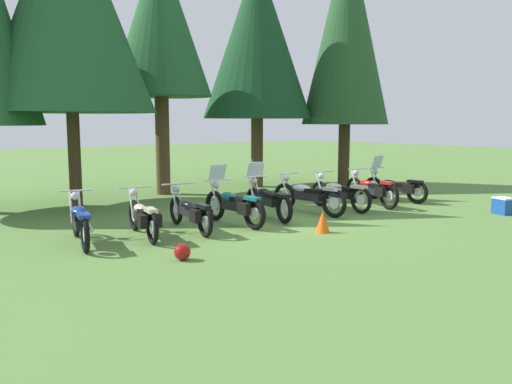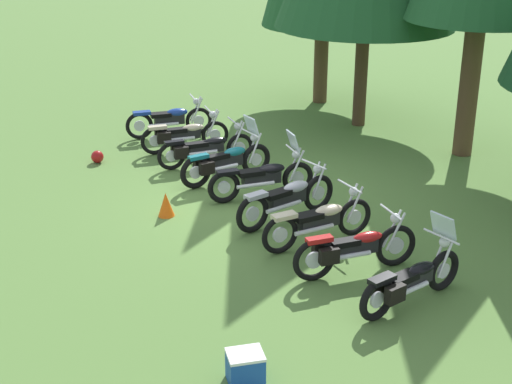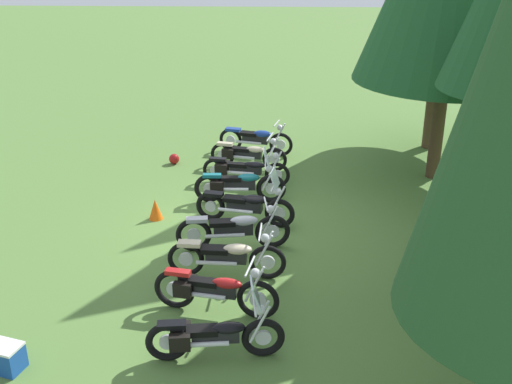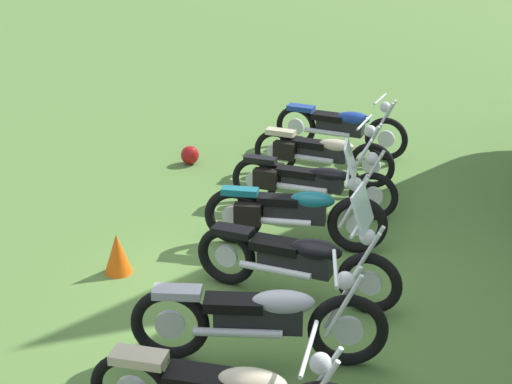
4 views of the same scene
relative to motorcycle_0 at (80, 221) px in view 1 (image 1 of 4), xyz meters
The scene contains 16 objects.
ground_plane 4.79m from the motorcycle_0, ahead, with size 80.00×80.00×0.00m, color #547A38.
motorcycle_0 is the anchor object (origin of this frame).
motorcycle_1 1.26m from the motorcycle_0, ahead, with size 0.85×2.14×0.99m.
motorcycle_2 2.37m from the motorcycle_0, ahead, with size 0.81×2.29×0.98m.
motorcycle_3 3.52m from the motorcycle_0, ahead, with size 0.73×2.22×1.37m.
motorcycle_4 4.68m from the motorcycle_0, ahead, with size 0.72×2.26×1.35m.
motorcycle_5 5.89m from the motorcycle_0, ahead, with size 0.68×2.36×1.02m.
motorcycle_6 7.02m from the motorcycle_0, ahead, with size 0.73×2.28×1.01m.
motorcycle_7 8.22m from the motorcycle_0, ahead, with size 0.78×2.22×1.03m.
motorcycle_8 9.45m from the motorcycle_0, ahead, with size 0.72×2.16×1.35m.
pine_tree_2 8.87m from the motorcycle_0, 48.79° to the left, with size 3.25×3.25×8.04m.
pine_tree_3 11.02m from the motorcycle_0, 31.22° to the left, with size 3.90×3.90×8.17m.
pine_tree_4 13.06m from the motorcycle_0, 17.32° to the left, with size 3.19×3.19×9.35m.
picnic_cooler 10.41m from the motorcycle_0, 19.14° to the right, with size 0.51×0.56×0.44m.
traffic_cone 4.99m from the motorcycle_0, 25.39° to the right, with size 0.32×0.32×0.48m, color #EA590F.
dropped_helmet 2.49m from the motorcycle_0, 67.57° to the right, with size 0.29×0.29×0.29m, color maroon.
Camera 1 is at (-8.36, -9.86, 2.37)m, focal length 37.28 mm.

